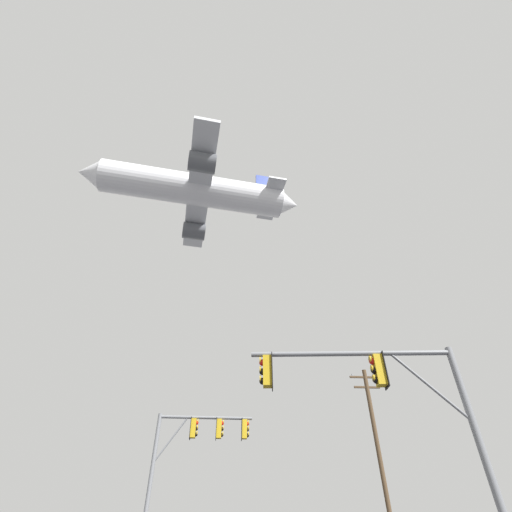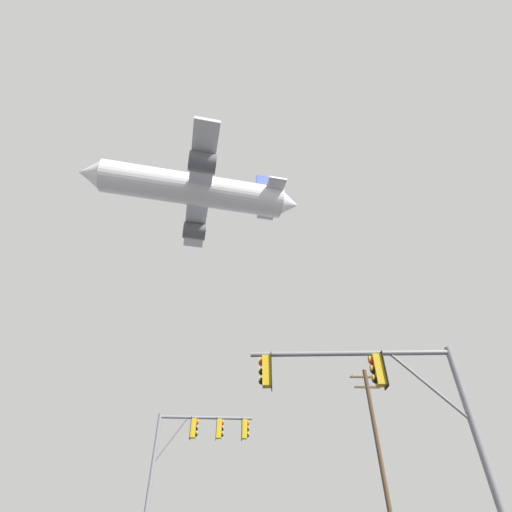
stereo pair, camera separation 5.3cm
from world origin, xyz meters
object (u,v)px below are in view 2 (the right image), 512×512
Objects in this scene: airplane at (194,190)px; signal_pole_far at (193,446)px; utility_pole at (379,449)px; signal_pole_near at (388,398)px.

signal_pole_far is at bearing -70.47° from airplane.
utility_pole is at bearing -22.09° from airplane.
signal_pole_near is 0.57× the size of utility_pole.
utility_pole reaches higher than signal_pole_far.
airplane reaches higher than signal_pole_near.
signal_pole_near is at bearing -64.11° from airplane.
utility_pole is at bearing 71.84° from signal_pole_near.
signal_pole_far reaches higher than signal_pole_near.
airplane reaches higher than signal_pole_far.
airplane is (-3.84, 10.82, 30.02)m from signal_pole_far.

